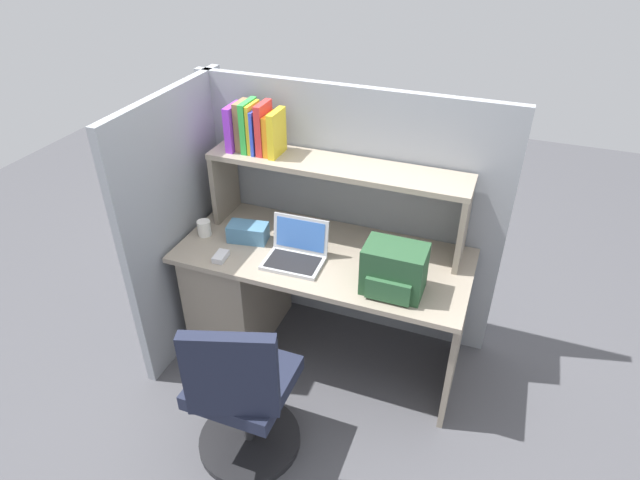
{
  "coord_description": "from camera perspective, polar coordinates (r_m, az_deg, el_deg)",
  "views": [
    {
      "loc": [
        0.84,
        -2.27,
        2.4
      ],
      "look_at": [
        0.0,
        -0.05,
        0.85
      ],
      "focal_mm": 30.13,
      "sensor_mm": 36.0,
      "label": 1
    }
  ],
  "objects": [
    {
      "name": "cubicle_partition_rear",
      "position": [
        3.22,
        2.72,
        2.81
      ],
      "size": [
        1.84,
        0.05,
        1.55
      ],
      "primitive_type": "cube",
      "color": "gray",
      "rests_on": "ground_plane"
    },
    {
      "name": "computer_mouse",
      "position": [
        2.94,
        -10.5,
        -1.74
      ],
      "size": [
        0.07,
        0.11,
        0.03
      ],
      "primitive_type": "cube",
      "rotation": [
        0.0,
        0.0,
        0.08
      ],
      "color": "silver",
      "rests_on": "desk"
    },
    {
      "name": "tissue_box",
      "position": [
        3.05,
        -7.66,
        0.81
      ],
      "size": [
        0.24,
        0.15,
        0.1
      ],
      "primitive_type": "cube",
      "rotation": [
        0.0,
        0.0,
        0.16
      ],
      "color": "teal",
      "rests_on": "desk"
    },
    {
      "name": "overhead_hutch",
      "position": [
        2.92,
        1.75,
        6.34
      ],
      "size": [
        1.44,
        0.28,
        0.45
      ],
      "color": "gray",
      "rests_on": "desk"
    },
    {
      "name": "office_chair",
      "position": [
        2.65,
        -8.24,
        -16.39
      ],
      "size": [
        0.52,
        0.54,
        0.93
      ],
      "rotation": [
        0.0,
        0.0,
        3.46
      ],
      "color": "black",
      "rests_on": "ground_plane"
    },
    {
      "name": "reference_books_on_shelf",
      "position": [
        3.0,
        -6.89,
        11.64
      ],
      "size": [
        0.3,
        0.18,
        0.28
      ],
      "color": "purple",
      "rests_on": "overhead_hutch"
    },
    {
      "name": "cubicle_partition_left",
      "position": [
        3.23,
        -14.27,
        1.81
      ],
      "size": [
        0.05,
        1.06,
        1.55
      ],
      "primitive_type": "cube",
      "color": "gray",
      "rests_on": "ground_plane"
    },
    {
      "name": "paper_cup",
      "position": [
        3.15,
        -12.21,
        1.25
      ],
      "size": [
        0.08,
        0.08,
        0.09
      ],
      "primitive_type": "cylinder",
      "color": "white",
      "rests_on": "desk"
    },
    {
      "name": "laptop",
      "position": [
        2.86,
        -2.55,
        -1.29
      ],
      "size": [
        0.32,
        0.26,
        0.22
      ],
      "color": "#B7BABF",
      "rests_on": "desk"
    },
    {
      "name": "desk",
      "position": [
        3.26,
        -6.12,
        -4.78
      ],
      "size": [
        1.6,
        0.7,
        0.73
      ],
      "color": "gray",
      "rests_on": "ground_plane"
    },
    {
      "name": "ground_plane",
      "position": [
        3.41,
        0.3,
        -11.61
      ],
      "size": [
        8.0,
        8.0,
        0.0
      ],
      "primitive_type": "plane",
      "color": "#4C4C51"
    },
    {
      "name": "backpack",
      "position": [
        2.63,
        7.85,
        -3.2
      ],
      "size": [
        0.3,
        0.23,
        0.25
      ],
      "color": "#264C2D",
      "rests_on": "desk"
    }
  ]
}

